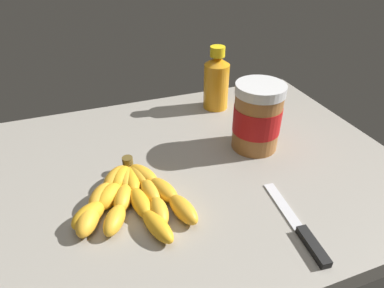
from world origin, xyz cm
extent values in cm
cube|color=gray|center=(0.00, 0.00, -1.88)|extent=(80.40, 61.28, 3.77)
ellipsoid|color=gold|center=(15.39, 1.13, 1.58)|extent=(6.70, 6.94, 3.17)
ellipsoid|color=gold|center=(18.55, 5.23, 1.58)|extent=(6.20, 7.17, 3.17)
ellipsoid|color=gold|center=(21.03, 9.77, 1.58)|extent=(5.54, 7.22, 3.17)
ellipsoid|color=gold|center=(14.53, 1.55, 1.59)|extent=(5.72, 6.88, 3.18)
ellipsoid|color=gold|center=(17.31, 5.53, 1.59)|extent=(6.42, 6.69, 3.18)
ellipsoid|color=gold|center=(20.89, 8.81, 1.59)|extent=(6.80, 6.18, 3.18)
ellipsoid|color=gold|center=(13.60, 1.93, 1.44)|extent=(4.29, 6.66, 2.89)
ellipsoid|color=gold|center=(15.09, 6.60, 1.44)|extent=(4.94, 6.77, 2.89)
ellipsoid|color=gold|center=(17.19, 11.03, 1.44)|extent=(5.51, 6.77, 2.89)
ellipsoid|color=gold|center=(12.84, 2.60, 1.40)|extent=(3.14, 7.66, 2.80)
ellipsoid|color=gold|center=(12.58, 8.61, 1.40)|extent=(3.77, 7.84, 2.80)
ellipsoid|color=gold|center=(11.26, 14.47, 1.40)|extent=(4.96, 8.04, 2.80)
ellipsoid|color=gold|center=(11.48, 1.86, 1.41)|extent=(4.50, 6.68, 2.82)
ellipsoid|color=gold|center=(10.44, 6.63, 1.41)|extent=(3.58, 6.43, 2.82)
ellipsoid|color=gold|center=(10.23, 11.50, 1.41)|extent=(3.07, 6.23, 2.82)
ellipsoid|color=gold|center=(10.61, 1.94, 1.51)|extent=(5.99, 7.70, 3.01)
ellipsoid|color=gold|center=(8.25, 7.11, 1.51)|extent=(5.37, 7.73, 3.01)
ellipsoid|color=gold|center=(6.53, 12.53, 1.51)|extent=(4.68, 7.65, 3.01)
cylinder|color=brown|center=(12.64, -1.91, 1.80)|extent=(2.00, 2.00, 3.00)
cylinder|color=#9E602D|center=(-14.07, -1.56, 6.07)|extent=(9.52, 9.52, 12.13)
cylinder|color=#B71414|center=(-14.07, -1.56, 6.67)|extent=(9.71, 9.71, 5.46)
cylinder|color=silver|center=(-14.07, -1.56, 13.11)|extent=(9.85, 9.85, 1.96)
cylinder|color=orange|center=(-13.52, -20.94, 5.70)|extent=(6.24, 6.24, 11.40)
cone|color=orange|center=(-13.52, -20.94, 12.39)|extent=(6.24, 6.24, 1.97)
cylinder|color=yellow|center=(-13.52, -20.94, 14.55)|extent=(3.55, 3.55, 2.36)
cube|color=silver|center=(-9.88, 16.07, 0.30)|extent=(2.81, 11.14, 0.50)
cube|color=black|center=(-9.05, 25.04, 0.60)|extent=(2.24, 7.12, 1.20)
camera|label=1|loc=(17.88, 47.89, 39.01)|focal=30.37mm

